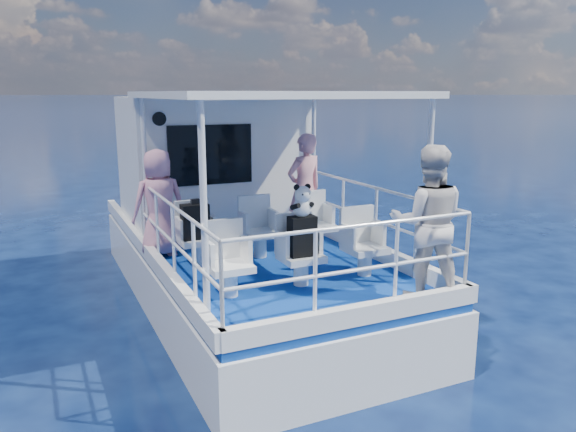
{
  "coord_description": "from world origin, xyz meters",
  "views": [
    {
      "loc": [
        -2.85,
        -6.87,
        3.16
      ],
      "look_at": [
        0.15,
        -0.4,
        1.59
      ],
      "focal_mm": 35.0,
      "sensor_mm": 36.0,
      "label": 1
    }
  ],
  "objects_px": {
    "passenger_stbd_aft": "(428,223)",
    "panda": "(302,201)",
    "passenger_port_fwd": "(159,203)",
    "backpack_center": "(302,236)"
  },
  "relations": [
    {
      "from": "passenger_stbd_aft",
      "to": "panda",
      "type": "distance_m",
      "value": 1.43
    },
    {
      "from": "passenger_port_fwd",
      "to": "panda",
      "type": "height_order",
      "value": "passenger_port_fwd"
    },
    {
      "from": "passenger_port_fwd",
      "to": "passenger_stbd_aft",
      "type": "distance_m",
      "value": 3.73
    },
    {
      "from": "passenger_port_fwd",
      "to": "panda",
      "type": "bearing_deg",
      "value": 117.24
    },
    {
      "from": "passenger_port_fwd",
      "to": "panda",
      "type": "distance_m",
      "value": 2.38
    },
    {
      "from": "passenger_port_fwd",
      "to": "backpack_center",
      "type": "relative_size",
      "value": 3.18
    },
    {
      "from": "passenger_port_fwd",
      "to": "passenger_stbd_aft",
      "type": "xyz_separation_m",
      "value": [
        2.33,
        -2.92,
        0.1
      ]
    },
    {
      "from": "passenger_port_fwd",
      "to": "backpack_center",
      "type": "distance_m",
      "value": 2.36
    },
    {
      "from": "panda",
      "to": "passenger_port_fwd",
      "type": "bearing_deg",
      "value": 121.43
    },
    {
      "from": "backpack_center",
      "to": "passenger_stbd_aft",
      "type": "bearing_deg",
      "value": -39.59
    }
  ]
}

